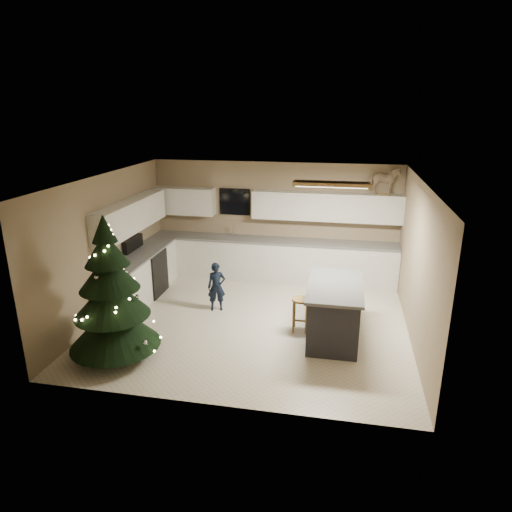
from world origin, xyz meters
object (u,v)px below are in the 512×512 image
island (334,310)px  bar_stool (301,307)px  christmas_tree (112,301)px  rocking_horse (384,181)px  toddler (217,287)px

island → bar_stool: 0.58m
christmas_tree → rocking_horse: size_ratio=3.46×
bar_stool → rocking_horse: rocking_horse is taller
bar_stool → rocking_horse: size_ratio=0.92×
bar_stool → rocking_horse: bearing=60.6°
island → rocking_horse: 3.27m
island → christmas_tree: size_ratio=0.74×
island → toddler: size_ratio=1.80×
toddler → rocking_horse: rocking_horse is taller
island → rocking_horse: size_ratio=2.58×
toddler → rocking_horse: bearing=13.7°
christmas_tree → rocking_horse: 5.87m
christmas_tree → toddler: bearing=61.5°
christmas_tree → rocking_horse: rocking_horse is taller
rocking_horse → toddler: bearing=118.9°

